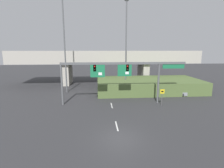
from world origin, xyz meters
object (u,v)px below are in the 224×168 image
object	(u,v)px
speed_limit_sign	(162,95)
highway_light_pole_near	(126,45)
highway_light_pole_far	(65,45)
parked_sedan_near_right	(172,92)
signal_gantry	(120,70)

from	to	relation	value
speed_limit_sign	highway_light_pole_near	size ratio (longest dim) A/B	0.15
speed_limit_sign	highway_light_pole_near	xyz separation A→B (m)	(-3.82, 9.11, 7.03)
highway_light_pole_far	parked_sedan_near_right	world-z (taller)	highway_light_pole_far
highway_light_pole_far	parked_sedan_near_right	distance (m)	20.79
parked_sedan_near_right	highway_light_pole_far	bearing A→B (deg)	-179.04
speed_limit_sign	highway_light_pole_near	bearing A→B (deg)	112.73
highway_light_pole_near	highway_light_pole_far	distance (m)	11.06
parked_sedan_near_right	highway_light_pole_near	bearing A→B (deg)	167.00
speed_limit_sign	parked_sedan_near_right	xyz separation A→B (m)	(3.97, 5.52, -0.93)
highway_light_pole_far	parked_sedan_near_right	bearing A→B (deg)	-10.85
signal_gantry	parked_sedan_near_right	size ratio (longest dim) A/B	3.83
signal_gantry	speed_limit_sign	distance (m)	6.93
signal_gantry	highway_light_pole_near	world-z (taller)	highway_light_pole_near
speed_limit_sign	highway_light_pole_near	distance (m)	12.13
signal_gantry	parked_sedan_near_right	world-z (taller)	signal_gantry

